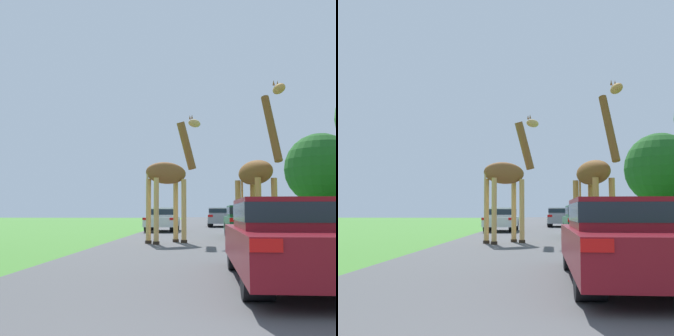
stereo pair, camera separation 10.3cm
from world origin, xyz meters
TOP-DOWN VIEW (x-y plane):
  - road at (0.00, 30.00)m, footprint 7.12×120.00m
  - giraffe_near_road at (-1.30, 13.82)m, footprint 2.14×1.89m
  - giraffe_companion at (1.62, 12.34)m, footprint 1.47×2.68m
  - car_lead_maroon at (1.31, 5.56)m, footprint 1.91×4.73m
  - car_queue_right at (-2.43, 22.99)m, footprint 1.75×4.19m
  - car_queue_left at (1.81, 17.23)m, footprint 1.84×4.64m
  - car_far_ahead at (1.19, 31.08)m, footprint 1.89×4.70m
  - tree_mid_field at (9.17, 32.51)m, footprint 5.61×5.61m

SIDE VIEW (x-z plane):
  - road at x=0.00m, z-range 0.00..0.00m
  - car_lead_maroon at x=1.31m, z-range 0.05..1.35m
  - car_queue_right at x=-2.43m, z-range 0.06..1.40m
  - car_queue_left at x=1.81m, z-range 0.06..1.43m
  - car_far_ahead at x=1.19m, z-range 0.05..1.46m
  - giraffe_companion at x=1.62m, z-range -0.27..4.76m
  - giraffe_near_road at x=-1.30m, z-range -0.05..4.73m
  - tree_mid_field at x=9.17m, z-range 0.82..8.13m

